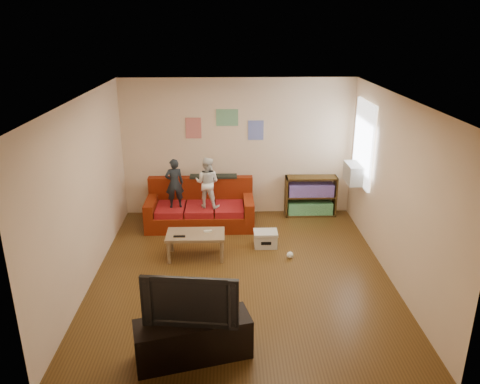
{
  "coord_description": "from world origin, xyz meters",
  "views": [
    {
      "loc": [
        -0.2,
        -6.38,
        3.67
      ],
      "look_at": [
        0.0,
        0.8,
        1.05
      ],
      "focal_mm": 35.0,
      "sensor_mm": 36.0,
      "label": 1
    }
  ],
  "objects_px": {
    "child_a": "(174,183)",
    "coffee_table": "(196,237)",
    "sofa": "(201,209)",
    "file_box": "(265,239)",
    "television": "(192,297)",
    "bookshelf": "(310,198)",
    "child_b": "(207,183)",
    "tv_stand": "(193,339)"
  },
  "relations": [
    {
      "from": "sofa",
      "to": "file_box",
      "type": "xyz_separation_m",
      "value": [
        1.17,
        -0.99,
        -0.15
      ]
    },
    {
      "from": "child_a",
      "to": "coffee_table",
      "type": "xyz_separation_m",
      "value": [
        0.44,
        -1.18,
        -0.52
      ]
    },
    {
      "from": "sofa",
      "to": "coffee_table",
      "type": "relative_size",
      "value": 2.13
    },
    {
      "from": "child_a",
      "to": "child_b",
      "type": "relative_size",
      "value": 0.98
    },
    {
      "from": "child_b",
      "to": "television",
      "type": "height_order",
      "value": "child_b"
    },
    {
      "from": "child_b",
      "to": "television",
      "type": "relative_size",
      "value": 0.88
    },
    {
      "from": "coffee_table",
      "to": "file_box",
      "type": "height_order",
      "value": "coffee_table"
    },
    {
      "from": "child_b",
      "to": "file_box",
      "type": "height_order",
      "value": "child_b"
    },
    {
      "from": "file_box",
      "to": "television",
      "type": "xyz_separation_m",
      "value": [
        -1.05,
        -2.83,
        0.66
      ]
    },
    {
      "from": "sofa",
      "to": "child_a",
      "type": "distance_m",
      "value": 0.76
    },
    {
      "from": "child_a",
      "to": "child_b",
      "type": "height_order",
      "value": "child_b"
    },
    {
      "from": "television",
      "to": "bookshelf",
      "type": "bearing_deg",
      "value": 70.45
    },
    {
      "from": "sofa",
      "to": "television",
      "type": "xyz_separation_m",
      "value": [
        0.11,
        -3.82,
        0.51
      ]
    },
    {
      "from": "bookshelf",
      "to": "child_a",
      "type": "bearing_deg",
      "value": -167.95
    },
    {
      "from": "child_a",
      "to": "coffee_table",
      "type": "distance_m",
      "value": 1.37
    },
    {
      "from": "sofa",
      "to": "television",
      "type": "bearing_deg",
      "value": -88.29
    },
    {
      "from": "coffee_table",
      "to": "tv_stand",
      "type": "bearing_deg",
      "value": -87.14
    },
    {
      "from": "television",
      "to": "child_a",
      "type": "bearing_deg",
      "value": 105.32
    },
    {
      "from": "child_b",
      "to": "bookshelf",
      "type": "xyz_separation_m",
      "value": [
        2.03,
        0.56,
        -0.54
      ]
    },
    {
      "from": "sofa",
      "to": "child_b",
      "type": "relative_size",
      "value": 2.12
    },
    {
      "from": "child_a",
      "to": "coffee_table",
      "type": "bearing_deg",
      "value": 98.49
    },
    {
      "from": "file_box",
      "to": "tv_stand",
      "type": "height_order",
      "value": "tv_stand"
    },
    {
      "from": "sofa",
      "to": "coffee_table",
      "type": "distance_m",
      "value": 1.35
    },
    {
      "from": "child_b",
      "to": "tv_stand",
      "type": "relative_size",
      "value": 0.72
    },
    {
      "from": "child_a",
      "to": "bookshelf",
      "type": "relative_size",
      "value": 0.92
    },
    {
      "from": "child_a",
      "to": "file_box",
      "type": "distance_m",
      "value": 1.97
    },
    {
      "from": "tv_stand",
      "to": "television",
      "type": "distance_m",
      "value": 0.56
    },
    {
      "from": "file_box",
      "to": "child_b",
      "type": "bearing_deg",
      "value": 141.06
    },
    {
      "from": "coffee_table",
      "to": "file_box",
      "type": "xyz_separation_m",
      "value": [
        1.18,
        0.36,
        -0.22
      ]
    },
    {
      "from": "bookshelf",
      "to": "tv_stand",
      "type": "bearing_deg",
      "value": -116.06
    },
    {
      "from": "coffee_table",
      "to": "television",
      "type": "bearing_deg",
      "value": -87.14
    },
    {
      "from": "child_b",
      "to": "file_box",
      "type": "xyz_separation_m",
      "value": [
        1.02,
        -0.82,
        -0.75
      ]
    },
    {
      "from": "child_a",
      "to": "television",
      "type": "bearing_deg",
      "value": 86.77
    },
    {
      "from": "bookshelf",
      "to": "tv_stand",
      "type": "distance_m",
      "value": 4.69
    },
    {
      "from": "child_a",
      "to": "tv_stand",
      "type": "xyz_separation_m",
      "value": [
        0.57,
        -3.65,
        -0.64
      ]
    },
    {
      "from": "sofa",
      "to": "television",
      "type": "height_order",
      "value": "television"
    },
    {
      "from": "child_b",
      "to": "tv_stand",
      "type": "distance_m",
      "value": 3.71
    },
    {
      "from": "coffee_table",
      "to": "bookshelf",
      "type": "xyz_separation_m",
      "value": [
        2.18,
        1.74,
        -0.0
      ]
    },
    {
      "from": "coffee_table",
      "to": "bookshelf",
      "type": "bearing_deg",
      "value": 38.6
    },
    {
      "from": "file_box",
      "to": "tv_stand",
      "type": "relative_size",
      "value": 0.31
    },
    {
      "from": "coffee_table",
      "to": "bookshelf",
      "type": "distance_m",
      "value": 2.79
    },
    {
      "from": "child_b",
      "to": "television",
      "type": "distance_m",
      "value": 3.65
    }
  ]
}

